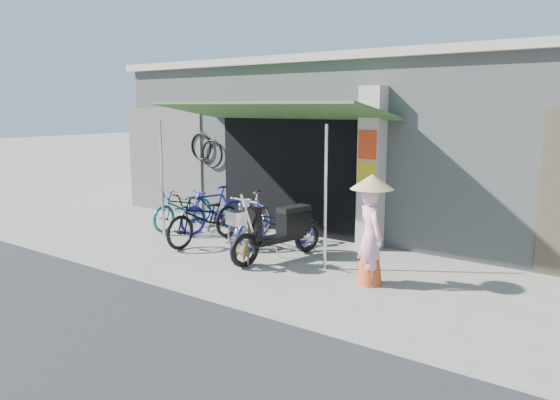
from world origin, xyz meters
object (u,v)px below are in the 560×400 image
Objects in this scene: bike_silver at (250,218)px; nun at (371,230)px; bike_teal at (184,207)px; moped at (280,230)px; street_dog at (239,253)px; bike_black at (205,218)px; bike_blue at (213,210)px; bike_navy at (278,224)px.

nun reaches higher than bike_silver.
bike_teal is 3.23m from moped.
street_dog is 0.88m from moped.
bike_black is 1.79m from street_dog.
nun is (1.90, -0.29, 0.31)m from moped.
moped is (2.36, -0.81, 0.03)m from bike_blue.
bike_black is 1.16× the size of bike_silver.
bike_black is at bearing 31.65° from nun.
moped reaches higher than bike_navy.
bike_navy is (1.83, -0.17, -0.04)m from bike_blue.
bike_silver is 0.62m from bike_navy.
bike_silver is at bearing 20.62° from nun.
street_dog is 0.35× the size of nun.
moped reaches higher than bike_black.
moped reaches higher than bike_blue.
bike_black is at bearing -29.02° from bike_teal.
bike_navy is (1.30, 0.61, -0.06)m from bike_black.
moped is at bearing -6.63° from bike_blue.
bike_navy is at bearing 19.07° from street_dog.
bike_blue is at bearing 22.14° from nun.
bike_silver is at bearing 1.73° from bike_blue.
moped reaches higher than bike_teal.
bike_blue is at bearing -162.17° from bike_navy.
moped is at bearing -0.01° from bike_black.
bike_navy is 0.85× the size of moped.
street_dog is at bearing -26.71° from bike_black.
bike_silver is at bearing 41.08° from street_dog.
bike_black is 1.43m from bike_navy.
bike_teal is 0.87× the size of moped.
moped is at bearing -36.68° from bike_silver.
bike_blue is 2.66m from street_dog.
moped is at bearing -27.76° from bike_navy.
street_dog is 0.29× the size of moped.
bike_blue reaches higher than bike_navy.
bike_teal is 3.28m from street_dog.
bike_blue is at bearing 159.79° from bike_silver.
bike_blue is 0.81× the size of moped.
bike_teal is 0.80m from bike_blue.
street_dog is at bearing -66.80° from bike_silver.
bike_teal is at bearing 153.40° from bike_black.
nun is (3.72, -0.32, 0.33)m from bike_black.
bike_blue is at bearing 4.45° from bike_teal.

